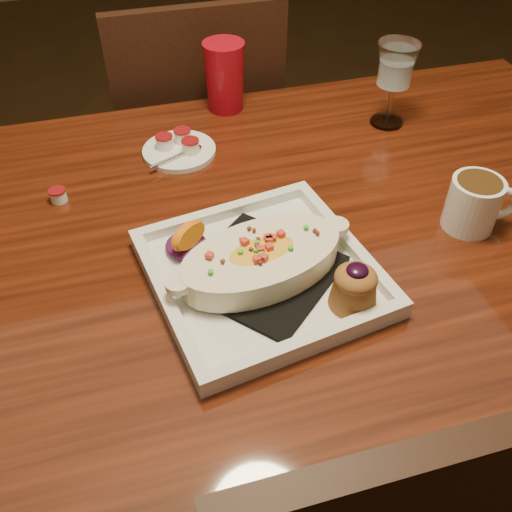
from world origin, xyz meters
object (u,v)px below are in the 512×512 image
object	(u,v)px
coffee_mug	(475,202)
saucer	(179,149)
red_tumbler	(225,77)
plate	(267,267)
goblet	(396,69)
chair_far	(197,150)
table	(262,268)

from	to	relation	value
coffee_mug	saucer	bearing A→B (deg)	155.13
saucer	red_tumbler	xyz separation A→B (m)	(0.13, 0.15, 0.06)
plate	coffee_mug	world-z (taller)	coffee_mug
goblet	red_tumbler	bearing A→B (deg)	153.83
coffee_mug	goblet	xyz separation A→B (m)	(0.01, 0.34, 0.07)
saucer	goblet	bearing A→B (deg)	-0.50
goblet	saucer	xyz separation A→B (m)	(-0.43, 0.00, -0.11)
goblet	red_tumbler	xyz separation A→B (m)	(-0.31, 0.15, -0.05)
coffee_mug	saucer	size ratio (longest dim) A/B	0.84
chair_far	red_tumbler	world-z (taller)	chair_far
table	goblet	xyz separation A→B (m)	(0.34, 0.25, 0.21)
chair_far	red_tumbler	size ratio (longest dim) A/B	6.49
coffee_mug	saucer	world-z (taller)	coffee_mug
table	chair_far	size ratio (longest dim) A/B	1.61
saucer	red_tumbler	size ratio (longest dim) A/B	0.98
plate	chair_far	bearing A→B (deg)	78.57
plate	goblet	xyz separation A→B (m)	(0.37, 0.37, 0.09)
coffee_mug	red_tumbler	distance (m)	0.57
plate	saucer	distance (m)	0.38
goblet	saucer	distance (m)	0.45
table	chair_far	bearing A→B (deg)	90.00
plate	red_tumbler	distance (m)	0.53
table	red_tumbler	distance (m)	0.43
chair_far	plate	size ratio (longest dim) A/B	2.59
coffee_mug	goblet	world-z (taller)	goblet
table	red_tumbler	xyz separation A→B (m)	(0.03, 0.40, 0.17)
red_tumbler	plate	bearing A→B (deg)	-96.82
chair_far	red_tumbler	bearing A→B (deg)	98.27
chair_far	plate	world-z (taller)	chair_far
table	plate	world-z (taller)	plate
saucer	table	bearing A→B (deg)	-69.47
chair_far	coffee_mug	world-z (taller)	chair_far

